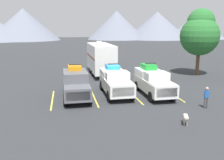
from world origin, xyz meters
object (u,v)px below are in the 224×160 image
(person_a, at_px, (206,96))
(pickup_truck_a, at_px, (76,83))
(dog, at_px, (186,118))
(pickup_truck_c, at_px, (153,81))
(pickup_truck_b, at_px, (115,81))
(camper_trailer_a, at_px, (101,58))

(person_a, bearing_deg, pickup_truck_a, 152.55)
(dog, bearing_deg, pickup_truck_c, 86.54)
(pickup_truck_a, bearing_deg, dog, -49.91)
(pickup_truck_c, bearing_deg, dog, -93.46)
(person_a, distance_m, dog, 3.92)
(pickup_truck_c, bearing_deg, pickup_truck_b, 168.21)
(camper_trailer_a, bearing_deg, pickup_truck_a, -110.14)
(person_a, bearing_deg, camper_trailer_a, 111.45)
(pickup_truck_c, bearing_deg, person_a, -59.71)
(camper_trailer_a, relative_size, dog, 9.60)
(pickup_truck_c, height_order, camper_trailer_a, camper_trailer_a)
(camper_trailer_a, bearing_deg, dog, -80.95)
(pickup_truck_a, distance_m, camper_trailer_a, 10.12)
(pickup_truck_b, bearing_deg, person_a, -40.97)
(person_a, xyz_separation_m, dog, (-2.89, -2.60, -0.46))
(pickup_truck_a, bearing_deg, pickup_truck_b, 3.62)
(dog, bearing_deg, camper_trailer_a, 99.05)
(pickup_truck_a, bearing_deg, pickup_truck_c, -3.91)
(pickup_truck_a, relative_size, dog, 6.35)
(camper_trailer_a, relative_size, person_a, 5.56)
(dog, bearing_deg, pickup_truck_a, 130.09)
(dog, bearing_deg, person_a, 41.97)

